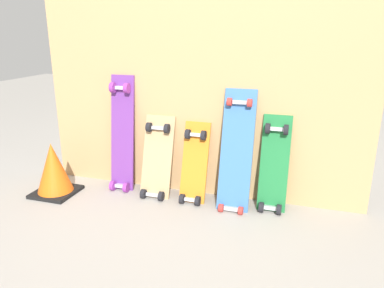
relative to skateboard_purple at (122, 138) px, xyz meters
name	(u,v)px	position (x,y,z in m)	size (l,w,h in m)	color
ground_plane	(195,195)	(0.55, 0.02, -0.39)	(12.00, 12.00, 0.00)	#9E9991
plywood_wall_panel	(198,93)	(0.55, 0.09, 0.34)	(2.28, 0.04, 1.45)	tan
skateboard_purple	(122,138)	(0.00, 0.00, 0.00)	(0.18, 0.19, 0.89)	#6B338C
skateboard_natural	(157,161)	(0.28, -0.04, -0.14)	(0.22, 0.24, 0.63)	tan
skateboard_orange	(194,167)	(0.56, -0.03, -0.15)	(0.18, 0.24, 0.60)	orange
skateboard_blue	(236,156)	(0.85, -0.05, -0.04)	(0.21, 0.27, 0.85)	#386BAD
skateboard_green	(274,168)	(1.09, -0.01, -0.11)	(0.18, 0.20, 0.68)	#1E7238
traffic_cone	(53,169)	(-0.42, -0.25, -0.20)	(0.29, 0.29, 0.38)	black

